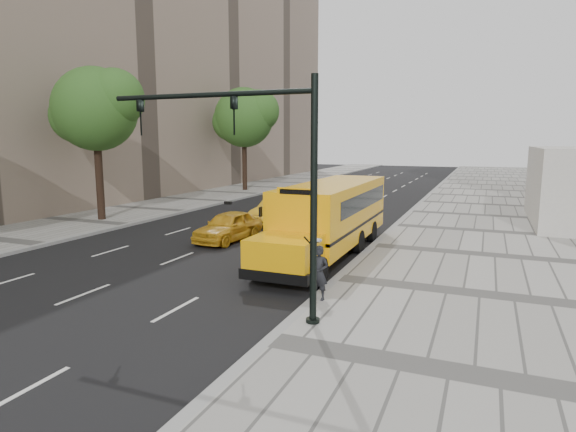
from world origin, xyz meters
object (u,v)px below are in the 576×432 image
at_px(taxi_near, 228,226).
at_px(traffic_signal, 263,169).
at_px(taxi_far, 277,211).
at_px(tree_c, 245,117).
at_px(school_bus, 332,212).
at_px(tree_b, 96,108).
at_px(pedestrian, 319,273).

relative_size(taxi_near, traffic_signal, 0.66).
bearing_deg(traffic_signal, taxi_far, 112.55).
distance_m(tree_c, taxi_far, 18.68).
relative_size(school_bus, traffic_signal, 1.81).
relative_size(taxi_near, taxi_far, 0.95).
height_order(school_bus, taxi_far, school_bus).
distance_m(tree_b, traffic_signal, 19.03).
xyz_separation_m(pedestrian, traffic_signal, (-0.96, -1.78, 3.13)).
bearing_deg(taxi_near, pedestrian, -40.17).
bearing_deg(pedestrian, taxi_far, 126.38).
height_order(school_bus, traffic_signal, traffic_signal).
bearing_deg(taxi_far, tree_c, 126.95).
distance_m(taxi_near, pedestrian, 9.80).
distance_m(school_bus, traffic_signal, 8.61).
xyz_separation_m(tree_c, taxi_near, (9.59, -20.25, -6.17)).
relative_size(tree_c, school_bus, 0.83).
relative_size(school_bus, pedestrian, 7.16).
relative_size(tree_c, traffic_signal, 1.49).
bearing_deg(school_bus, taxi_near, 175.52).
relative_size(school_bus, taxi_near, 2.75).
xyz_separation_m(tree_b, school_bus, (14.91, -2.33, -4.83)).
distance_m(school_bus, taxi_far, 7.96).
bearing_deg(taxi_far, pedestrian, -57.49).
height_order(tree_b, traffic_signal, tree_b).
relative_size(tree_c, pedestrian, 5.92).
height_order(tree_c, pedestrian, tree_c).
xyz_separation_m(tree_b, taxi_far, (9.70, 3.60, -5.87)).
relative_size(tree_b, taxi_near, 2.13).
bearing_deg(tree_c, taxi_near, -64.65).
bearing_deg(tree_b, pedestrian, -28.04).
distance_m(tree_c, pedestrian, 32.35).
xyz_separation_m(tree_b, taxi_near, (9.61, -1.92, -5.88)).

